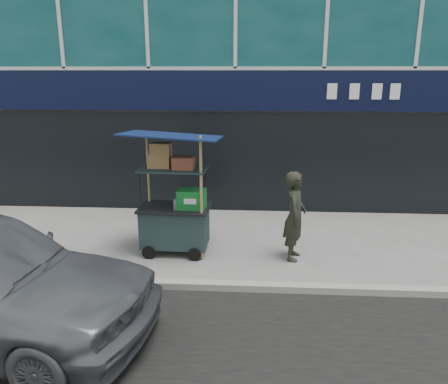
{
  "coord_description": "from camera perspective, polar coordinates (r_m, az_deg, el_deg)",
  "views": [
    {
      "loc": [
        0.39,
        -6.45,
        3.35
      ],
      "look_at": [
        -0.09,
        1.2,
        1.22
      ],
      "focal_mm": 35.0,
      "sensor_mm": 36.0,
      "label": 1
    }
  ],
  "objects": [
    {
      "name": "vendor_cart",
      "position": [
        8.21,
        -6.36,
        -2.51
      ],
      "size": [
        1.77,
        1.29,
        2.33
      ],
      "rotation": [
        0.0,
        0.0,
        -0.04
      ],
      "color": "#1C2D2F",
      "rests_on": "ground"
    },
    {
      "name": "vendor_man",
      "position": [
        7.99,
        9.23,
        -3.11
      ],
      "size": [
        0.49,
        0.66,
        1.64
      ],
      "primitive_type": "imported",
      "rotation": [
        0.0,
        0.0,
        1.4
      ],
      "color": "black",
      "rests_on": "ground"
    },
    {
      "name": "ground",
      "position": [
        7.28,
        0.11,
        -11.86
      ],
      "size": [
        80.0,
        80.0,
        0.0
      ],
      "primitive_type": "plane",
      "color": "slate",
      "rests_on": "ground"
    },
    {
      "name": "curb",
      "position": [
        7.07,
        0.01,
        -12.17
      ],
      "size": [
        80.0,
        0.18,
        0.12
      ],
      "primitive_type": "cube",
      "color": "#9A9A91",
      "rests_on": "ground"
    }
  ]
}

